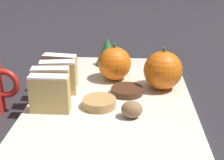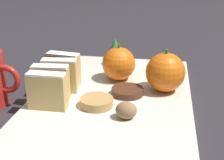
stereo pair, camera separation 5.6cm
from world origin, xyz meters
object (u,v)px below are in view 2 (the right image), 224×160
object	(u,v)px
orange_near	(117,64)
walnut	(126,110)
chocolate_cookie	(127,91)
orange_far	(165,72)

from	to	relation	value
orange_near	walnut	xyz separation A→B (m)	(0.04, -0.16, -0.02)
chocolate_cookie	orange_near	bearing A→B (deg)	114.38
orange_far	chocolate_cookie	bearing A→B (deg)	-156.07
orange_near	orange_far	world-z (taller)	orange_far
orange_near	chocolate_cookie	world-z (taller)	orange_near
walnut	chocolate_cookie	distance (m)	0.09
orange_far	orange_near	bearing A→B (deg)	157.60
orange_far	walnut	size ratio (longest dim) A/B	2.40
orange_far	chocolate_cookie	world-z (taller)	orange_far
orange_near	orange_far	bearing A→B (deg)	-22.40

